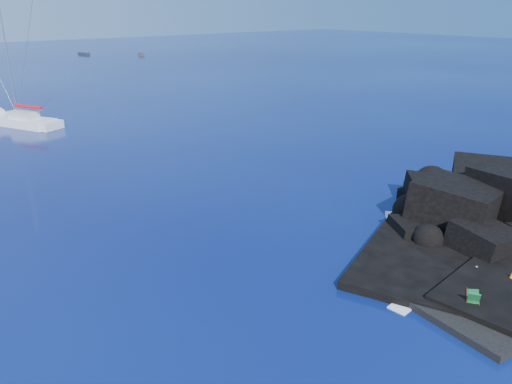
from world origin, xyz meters
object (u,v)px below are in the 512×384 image
at_px(sailboat, 22,126).
at_px(distant_boat_a, 84,55).
at_px(marker_cone, 512,277).
at_px(deck_chair, 473,293).
at_px(sunbather, 473,272).
at_px(distant_boat_b, 141,56).

relative_size(sailboat, distant_boat_a, 3.29).
bearing_deg(marker_cone, sailboat, 99.38).
xyz_separation_m(deck_chair, marker_cone, (3.07, -0.31, -0.19)).
bearing_deg(distant_boat_a, marker_cone, -111.96).
xyz_separation_m(sailboat, deck_chair, (5.59, -52.08, 0.83)).
height_order(deck_chair, distant_boat_a, deck_chair).
xyz_separation_m(sunbather, marker_cone, (0.76, -1.54, 0.11)).
distance_m(marker_cone, distant_boat_b, 127.63).
xyz_separation_m(deck_chair, distant_boat_b, (43.92, 120.61, -0.83)).
distance_m(distant_boat_a, distant_boat_b, 16.88).
distance_m(marker_cone, distant_boat_a, 136.73).
bearing_deg(deck_chair, distant_boat_a, 46.73).
height_order(sunbather, distant_boat_a, sunbather).
bearing_deg(distant_boat_a, sailboat, -124.71).
bearing_deg(deck_chair, sunbather, -1.41).
distance_m(sailboat, marker_cone, 53.10).
relative_size(deck_chair, sunbather, 0.81).
xyz_separation_m(distant_boat_a, distant_boat_b, (11.26, -12.58, 0.00)).
distance_m(sailboat, distant_boat_a, 89.67).
relative_size(sailboat, distant_boat_b, 3.11).
distance_m(sailboat, distant_boat_b, 84.54).
relative_size(marker_cone, distant_boat_b, 0.13).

